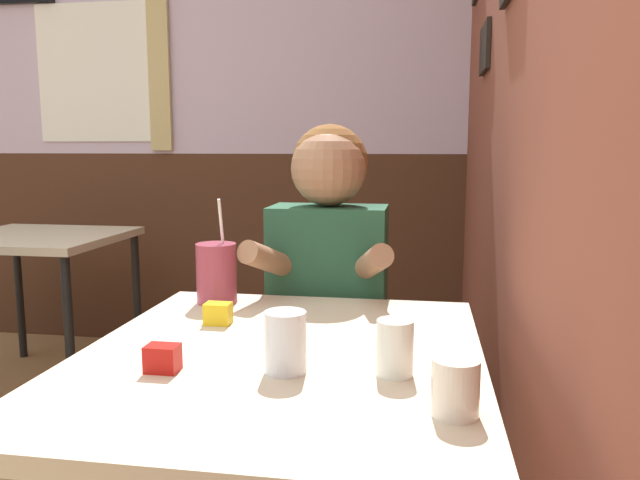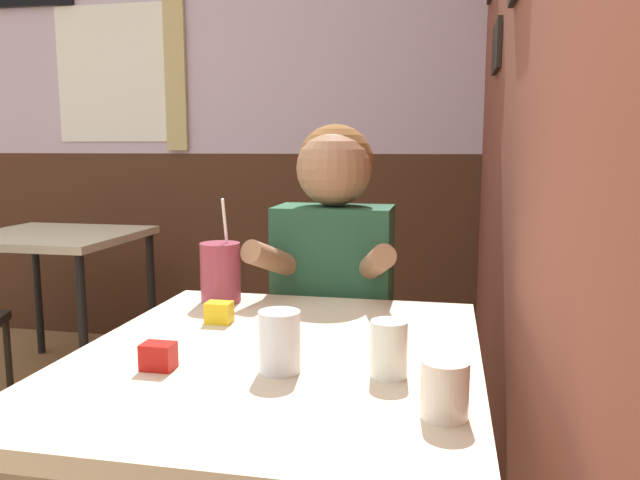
{
  "view_description": "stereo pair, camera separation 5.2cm",
  "coord_description": "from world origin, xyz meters",
  "views": [
    {
      "loc": [
        1.15,
        -0.79,
        1.14
      ],
      "look_at": [
        0.92,
        0.58,
        0.93
      ],
      "focal_mm": 35.0,
      "sensor_mm": 36.0,
      "label": 1
    },
    {
      "loc": [
        1.2,
        -0.78,
        1.14
      ],
      "look_at": [
        0.92,
        0.58,
        0.93
      ],
      "focal_mm": 35.0,
      "sensor_mm": 36.0,
      "label": 2
    }
  ],
  "objects": [
    {
      "name": "brick_wall_right",
      "position": [
        1.4,
        1.28,
        1.35
      ],
      "size": [
        0.08,
        4.57,
        2.7
      ],
      "color": "brown",
      "rests_on": "ground_plane"
    },
    {
      "name": "back_wall",
      "position": [
        -0.01,
        2.6,
        1.36
      ],
      "size": [
        5.75,
        0.09,
        2.7
      ],
      "color": "silver",
      "rests_on": "ground_plane"
    },
    {
      "name": "main_table",
      "position": [
        0.87,
        0.39,
        0.66
      ],
      "size": [
        0.81,
        0.95,
        0.73
      ],
      "color": "beige",
      "rests_on": "ground_plane"
    },
    {
      "name": "background_table",
      "position": [
        -0.65,
        1.86,
        0.64
      ],
      "size": [
        0.76,
        0.72,
        0.73
      ],
      "color": "beige",
      "rests_on": "ground_plane"
    },
    {
      "name": "person_seated",
      "position": [
        0.88,
        1.0,
        0.65
      ],
      "size": [
        0.42,
        0.42,
        1.2
      ],
      "color": "#235138",
      "rests_on": "ground_plane"
    },
    {
      "name": "cocktail_pitcher",
      "position": [
        0.62,
        0.76,
        0.81
      ],
      "size": [
        0.11,
        0.11,
        0.28
      ],
      "color": "#99384C",
      "rests_on": "main_table"
    },
    {
      "name": "glass_near_pitcher",
      "position": [
        0.91,
        0.28,
        0.79
      ],
      "size": [
        0.08,
        0.08,
        0.11
      ],
      "color": "silver",
      "rests_on": "main_table"
    },
    {
      "name": "glass_center",
      "position": [
        1.11,
        0.3,
        0.78
      ],
      "size": [
        0.07,
        0.07,
        0.1
      ],
      "color": "silver",
      "rests_on": "main_table"
    },
    {
      "name": "glass_far_side",
      "position": [
        1.21,
        0.14,
        0.77
      ],
      "size": [
        0.07,
        0.07,
        0.09
      ],
      "color": "silver",
      "rests_on": "main_table"
    },
    {
      "name": "condiment_ketchup",
      "position": [
        0.68,
        0.25,
        0.75
      ],
      "size": [
        0.06,
        0.04,
        0.05
      ],
      "color": "#B7140F",
      "rests_on": "main_table"
    },
    {
      "name": "condiment_mustard",
      "position": [
        0.68,
        0.56,
        0.75
      ],
      "size": [
        0.06,
        0.04,
        0.05
      ],
      "color": "yellow",
      "rests_on": "main_table"
    }
  ]
}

